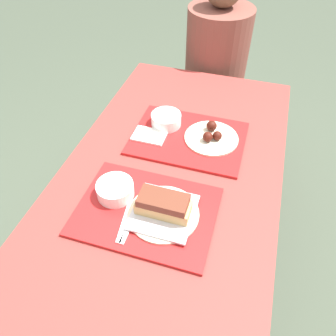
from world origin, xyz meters
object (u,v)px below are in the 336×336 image
object	(u,v)px
tray_near	(146,211)
tray_far	(188,138)
brisket_sandwich_plate	(163,208)
person_seated_across	(217,51)
bowl_coleslaw_near	(115,189)
wings_plate_far	(211,136)
bowl_coleslaw_far	(166,119)

from	to	relation	value
tray_near	tray_far	xyz separation A→B (m)	(0.04, 0.40, 0.00)
brisket_sandwich_plate	person_seated_across	size ratio (longest dim) A/B	0.32
tray_near	bowl_coleslaw_near	world-z (taller)	bowl_coleslaw_near
wings_plate_far	bowl_coleslaw_near	bearing A→B (deg)	-122.92
tray_far	person_seated_across	bearing A→B (deg)	92.33
tray_far	wings_plate_far	world-z (taller)	wings_plate_far
wings_plate_far	person_seated_across	bearing A→B (deg)	99.31
tray_far	bowl_coleslaw_far	bearing A→B (deg)	154.06
tray_near	brisket_sandwich_plate	xyz separation A→B (m)	(0.06, 0.00, 0.04)
tray_far	bowl_coleslaw_far	distance (m)	0.13
tray_near	brisket_sandwich_plate	bearing A→B (deg)	0.52
wings_plate_far	person_seated_across	size ratio (longest dim) A/B	0.30
tray_near	wings_plate_far	size ratio (longest dim) A/B	2.09
tray_far	bowl_coleslaw_far	size ratio (longest dim) A/B	3.60
bowl_coleslaw_far	wings_plate_far	world-z (taller)	wings_plate_far
person_seated_across	bowl_coleslaw_near	bearing A→B (deg)	-96.51
tray_far	wings_plate_far	bearing A→B (deg)	12.55
bowl_coleslaw_near	bowl_coleslaw_far	size ratio (longest dim) A/B	1.00
bowl_coleslaw_near	person_seated_across	xyz separation A→B (m)	(0.13, 1.14, -0.02)
tray_near	wings_plate_far	bearing A→B (deg)	72.87
tray_far	bowl_coleslaw_near	xyz separation A→B (m)	(-0.16, -0.37, 0.03)
bowl_coleslaw_near	tray_near	bearing A→B (deg)	-14.72
bowl_coleslaw_far	person_seated_across	distance (m)	0.72
bowl_coleslaw_far	wings_plate_far	bearing A→B (deg)	-9.52
tray_near	bowl_coleslaw_near	size ratio (longest dim) A/B	3.60
tray_near	bowl_coleslaw_far	bearing A→B (deg)	99.13
bowl_coleslaw_far	person_seated_across	bearing A→B (deg)	83.54
tray_far	brisket_sandwich_plate	distance (m)	0.41
tray_near	bowl_coleslaw_near	distance (m)	0.13
tray_far	brisket_sandwich_plate	xyz separation A→B (m)	(0.02, -0.40, 0.04)
tray_far	person_seated_across	size ratio (longest dim) A/B	0.63
bowl_coleslaw_far	person_seated_across	world-z (taller)	person_seated_across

